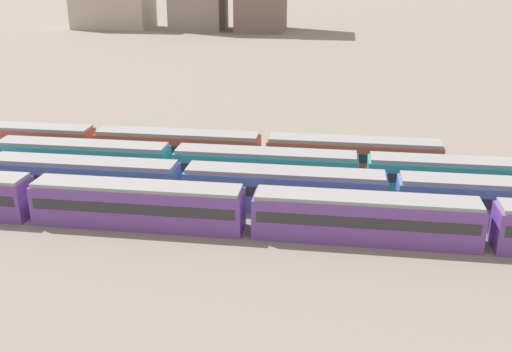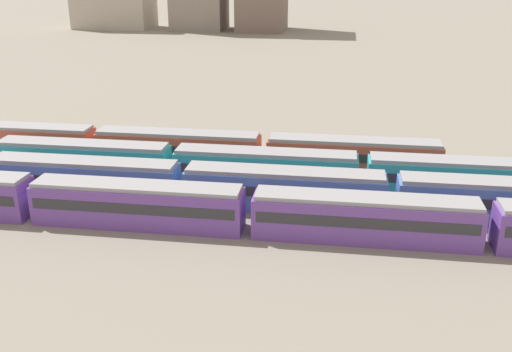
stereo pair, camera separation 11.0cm
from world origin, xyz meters
The scene contains 4 objects.
ground_plane centered at (0.00, 7.80, 0.00)m, with size 600.00×600.00×0.00m, color gray.
train_track_0 centered at (27.14, 0.00, 1.90)m, with size 93.60×3.06×3.75m.
train_track_1 centered at (20.13, 5.20, 1.90)m, with size 55.80×3.06×3.75m.
train_track_3 centered at (7.44, 15.60, 1.90)m, with size 55.80×3.06×3.75m.
Camera 1 is at (24.59, -43.29, 21.42)m, focal length 41.02 mm.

